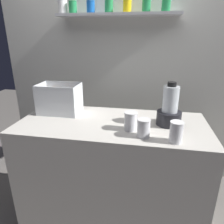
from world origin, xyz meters
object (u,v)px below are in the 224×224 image
at_px(carrot_display_bin, 60,104).
at_px(juice_cup_carrot_left, 144,129).
at_px(juice_cup_orange_far_left, 131,122).
at_px(juice_cup_orange_middle, 176,133).
at_px(blender_pitcher, 170,110).

relative_size(carrot_display_bin, juice_cup_carrot_left, 2.76).
bearing_deg(juice_cup_orange_far_left, carrot_display_bin, 158.90).
bearing_deg(juice_cup_carrot_left, juice_cup_orange_middle, -11.63).
height_order(blender_pitcher, juice_cup_carrot_left, blender_pitcher).
distance_m(blender_pitcher, juice_cup_carrot_left, 0.29).
relative_size(carrot_display_bin, juice_cup_orange_far_left, 2.58).
xyz_separation_m(carrot_display_bin, juice_cup_orange_far_left, (0.61, -0.24, -0.02)).
relative_size(juice_cup_orange_far_left, juice_cup_carrot_left, 1.07).
distance_m(carrot_display_bin, blender_pitcher, 0.88).
height_order(carrot_display_bin, blender_pitcher, blender_pitcher).
bearing_deg(blender_pitcher, juice_cup_carrot_left, -126.83).
bearing_deg(juice_cup_carrot_left, juice_cup_orange_far_left, 135.63).
relative_size(carrot_display_bin, blender_pitcher, 1.06).
height_order(carrot_display_bin, juice_cup_orange_middle, carrot_display_bin).
bearing_deg(juice_cup_orange_middle, juice_cup_orange_far_left, 155.70).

